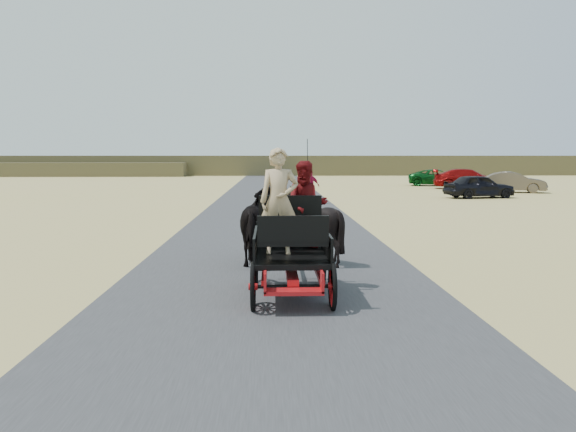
{
  "coord_description": "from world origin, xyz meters",
  "views": [
    {
      "loc": [
        -0.09,
        -8.1,
        2.38
      ],
      "look_at": [
        0.25,
        2.91,
        1.2
      ],
      "focal_mm": 35.0,
      "sensor_mm": 36.0,
      "label": 1
    }
  ],
  "objects_px": {
    "horse_right": "(311,225)",
    "car_a": "(479,186)",
    "pedestrian": "(310,186)",
    "car_d": "(438,178)",
    "horse_left": "(261,225)",
    "carriage": "(291,275)",
    "car_b": "(513,182)",
    "car_c": "(468,179)"
  },
  "relations": [
    {
      "from": "car_c",
      "to": "pedestrian",
      "type": "bearing_deg",
      "value": 149.86
    },
    {
      "from": "carriage",
      "to": "car_b",
      "type": "distance_m",
      "value": 30.85
    },
    {
      "from": "horse_left",
      "to": "car_c",
      "type": "bearing_deg",
      "value": -117.65
    },
    {
      "from": "horse_left",
      "to": "horse_right",
      "type": "distance_m",
      "value": 1.1
    },
    {
      "from": "carriage",
      "to": "car_c",
      "type": "xyz_separation_m",
      "value": [
        13.94,
        30.65,
        0.36
      ]
    },
    {
      "from": "car_d",
      "to": "car_a",
      "type": "bearing_deg",
      "value": -172.33
    },
    {
      "from": "car_a",
      "to": "car_d",
      "type": "height_order",
      "value": "car_a"
    },
    {
      "from": "carriage",
      "to": "horse_left",
      "type": "relative_size",
      "value": 1.2
    },
    {
      "from": "car_a",
      "to": "car_c",
      "type": "xyz_separation_m",
      "value": [
        2.45,
        8.61,
        0.05
      ]
    },
    {
      "from": "carriage",
      "to": "car_c",
      "type": "distance_m",
      "value": 33.67
    },
    {
      "from": "car_b",
      "to": "car_d",
      "type": "bearing_deg",
      "value": 34.45
    },
    {
      "from": "carriage",
      "to": "pedestrian",
      "type": "bearing_deg",
      "value": 84.93
    },
    {
      "from": "horse_left",
      "to": "pedestrian",
      "type": "relative_size",
      "value": 1.16
    },
    {
      "from": "horse_left",
      "to": "horse_right",
      "type": "xyz_separation_m",
      "value": [
        1.1,
        0.0,
        0.0
      ]
    },
    {
      "from": "horse_left",
      "to": "car_c",
      "type": "relative_size",
      "value": 0.4
    },
    {
      "from": "carriage",
      "to": "car_d",
      "type": "xyz_separation_m",
      "value": [
        13.02,
        34.9,
        0.3
      ]
    },
    {
      "from": "horse_right",
      "to": "car_a",
      "type": "xyz_separation_m",
      "value": [
        10.94,
        19.04,
        -0.18
      ]
    },
    {
      "from": "pedestrian",
      "to": "horse_right",
      "type": "bearing_deg",
      "value": 60.44
    },
    {
      "from": "horse_left",
      "to": "car_b",
      "type": "height_order",
      "value": "horse_left"
    },
    {
      "from": "car_b",
      "to": "car_a",
      "type": "bearing_deg",
      "value": 157.58
    },
    {
      "from": "pedestrian",
      "to": "car_d",
      "type": "bearing_deg",
      "value": -150.3
    },
    {
      "from": "horse_left",
      "to": "horse_right",
      "type": "relative_size",
      "value": 1.18
    },
    {
      "from": "car_a",
      "to": "car_b",
      "type": "bearing_deg",
      "value": -50.7
    },
    {
      "from": "car_a",
      "to": "car_d",
      "type": "relative_size",
      "value": 0.83
    },
    {
      "from": "horse_right",
      "to": "car_b",
      "type": "relative_size",
      "value": 0.42
    },
    {
      "from": "horse_right",
      "to": "car_a",
      "type": "relative_size",
      "value": 0.43
    },
    {
      "from": "pedestrian",
      "to": "car_d",
      "type": "distance_m",
      "value": 19.96
    },
    {
      "from": "pedestrian",
      "to": "car_d",
      "type": "relative_size",
      "value": 0.37
    },
    {
      "from": "horse_right",
      "to": "car_c",
      "type": "height_order",
      "value": "horse_right"
    },
    {
      "from": "car_a",
      "to": "car_b",
      "type": "height_order",
      "value": "car_b"
    },
    {
      "from": "car_a",
      "to": "car_b",
      "type": "distance_m",
      "value": 6.12
    },
    {
      "from": "horse_left",
      "to": "car_b",
      "type": "xyz_separation_m",
      "value": [
        16.0,
        23.7,
        -0.18
      ]
    },
    {
      "from": "horse_right",
      "to": "car_c",
      "type": "distance_m",
      "value": 30.72
    },
    {
      "from": "horse_right",
      "to": "car_a",
      "type": "height_order",
      "value": "horse_right"
    },
    {
      "from": "horse_right",
      "to": "car_b",
      "type": "height_order",
      "value": "horse_right"
    },
    {
      "from": "carriage",
      "to": "car_b",
      "type": "bearing_deg",
      "value": 59.94
    },
    {
      "from": "car_b",
      "to": "car_c",
      "type": "xyz_separation_m",
      "value": [
        -1.52,
        3.95,
        0.05
      ]
    },
    {
      "from": "carriage",
      "to": "pedestrian",
      "type": "relative_size",
      "value": 1.39
    },
    {
      "from": "carriage",
      "to": "horse_right",
      "type": "relative_size",
      "value": 1.41
    },
    {
      "from": "horse_left",
      "to": "car_d",
      "type": "bearing_deg",
      "value": -113.05
    },
    {
      "from": "car_a",
      "to": "car_b",
      "type": "xyz_separation_m",
      "value": [
        3.96,
        4.66,
        0.0
      ]
    },
    {
      "from": "horse_right",
      "to": "car_c",
      "type": "xyz_separation_m",
      "value": [
        13.39,
        27.65,
        -0.13
      ]
    }
  ]
}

